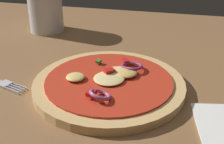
# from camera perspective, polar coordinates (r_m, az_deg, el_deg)

# --- Properties ---
(dining_table) EXTENTS (1.12, 0.89, 0.03)m
(dining_table) POSITION_cam_1_polar(r_m,az_deg,el_deg) (0.53, -1.88, -4.32)
(dining_table) COLOR brown
(dining_table) RESTS_ON ground
(pizza) EXTENTS (0.24, 0.24, 0.03)m
(pizza) POSITION_cam_1_polar(r_m,az_deg,el_deg) (0.52, -0.45, -2.05)
(pizza) COLOR tan
(pizza) RESTS_ON dining_table
(beer_glass) EXTENTS (0.08, 0.08, 0.11)m
(beer_glass) POSITION_cam_1_polar(r_m,az_deg,el_deg) (0.78, -11.71, 10.78)
(beer_glass) COLOR silver
(beer_glass) RESTS_ON dining_table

